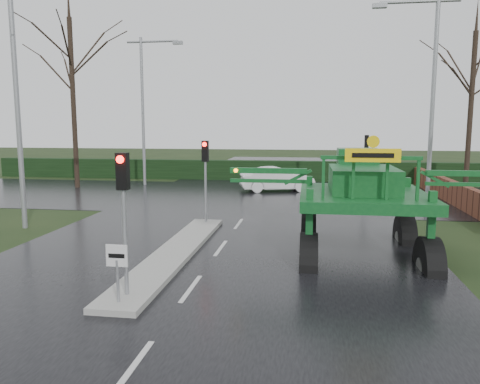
# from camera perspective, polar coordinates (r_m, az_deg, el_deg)

# --- Properties ---
(ground) EXTENTS (140.00, 140.00, 0.00)m
(ground) POSITION_cam_1_polar(r_m,az_deg,el_deg) (12.24, -6.00, -11.71)
(ground) COLOR black
(ground) RESTS_ON ground
(road_main) EXTENTS (14.00, 80.00, 0.02)m
(road_main) POSITION_cam_1_polar(r_m,az_deg,el_deg) (21.73, 0.64, -2.85)
(road_main) COLOR black
(road_main) RESTS_ON ground
(road_cross) EXTENTS (80.00, 12.00, 0.02)m
(road_cross) POSITION_cam_1_polar(r_m,az_deg,el_deg) (27.60, 2.36, -0.50)
(road_cross) COLOR black
(road_cross) RESTS_ON ground
(median_island) EXTENTS (1.20, 10.00, 0.16)m
(median_island) POSITION_cam_1_polar(r_m,az_deg,el_deg) (15.30, -7.91, -7.33)
(median_island) COLOR gray
(median_island) RESTS_ON ground
(hedge_row) EXTENTS (44.00, 0.90, 1.50)m
(hedge_row) POSITION_cam_1_polar(r_m,az_deg,el_deg) (35.42, 3.78, 2.61)
(hedge_row) COLOR black
(hedge_row) RESTS_ON ground
(brick_wall) EXTENTS (0.40, 20.00, 1.20)m
(brick_wall) POSITION_cam_1_polar(r_m,az_deg,el_deg) (28.38, 23.95, 0.25)
(brick_wall) COLOR #592D1E
(brick_wall) RESTS_ON ground
(keep_left_sign) EXTENTS (0.50, 0.07, 1.35)m
(keep_left_sign) POSITION_cam_1_polar(r_m,az_deg,el_deg) (10.97, -14.75, -8.48)
(keep_left_sign) COLOR gray
(keep_left_sign) RESTS_ON ground
(traffic_signal_near) EXTENTS (0.26, 0.33, 3.52)m
(traffic_signal_near) POSITION_cam_1_polar(r_m,az_deg,el_deg) (11.09, -14.03, -0.16)
(traffic_signal_near) COLOR gray
(traffic_signal_near) RESTS_ON ground
(traffic_signal_mid) EXTENTS (0.26, 0.33, 3.52)m
(traffic_signal_mid) POSITION_cam_1_polar(r_m,az_deg,el_deg) (19.16, -4.25, 3.46)
(traffic_signal_mid) COLOR gray
(traffic_signal_mid) RESTS_ON ground
(traffic_signal_far) EXTENTS (0.26, 0.33, 3.52)m
(traffic_signal_far) POSITION_cam_1_polar(r_m,az_deg,el_deg) (31.38, 15.14, 5.01)
(traffic_signal_far) COLOR gray
(traffic_signal_far) RESTS_ON ground
(street_light_left_near) EXTENTS (3.85, 0.30, 10.00)m
(street_light_left_near) POSITION_cam_1_polar(r_m,az_deg,el_deg) (20.52, -24.98, 12.55)
(street_light_left_near) COLOR gray
(street_light_left_near) RESTS_ON ground
(street_light_right) EXTENTS (3.85, 0.30, 10.00)m
(street_light_right) POSITION_cam_1_polar(r_m,az_deg,el_deg) (23.79, 21.81, 12.01)
(street_light_right) COLOR gray
(street_light_right) RESTS_ON ground
(street_light_left_far) EXTENTS (3.85, 0.30, 10.00)m
(street_light_left_far) POSITION_cam_1_polar(r_m,az_deg,el_deg) (33.11, -11.30, 11.17)
(street_light_left_far) COLOR gray
(street_light_left_far) RESTS_ON ground
(tree_left_far) EXTENTS (7.70, 7.70, 13.26)m
(tree_left_far) POSITION_cam_1_polar(r_m,az_deg,el_deg) (33.11, -19.78, 12.87)
(tree_left_far) COLOR black
(tree_left_far) RESTS_ON ground
(tree_right_far) EXTENTS (7.00, 7.00, 12.05)m
(tree_right_far) POSITION_cam_1_polar(r_m,az_deg,el_deg) (33.75, 26.45, 11.29)
(tree_right_far) COLOR black
(tree_right_far) RESTS_ON ground
(crop_sprayer) EXTENTS (8.63, 5.39, 4.82)m
(crop_sprayer) POSITION_cam_1_polar(r_m,az_deg,el_deg) (14.09, 8.53, 0.45)
(crop_sprayer) COLOR black
(crop_sprayer) RESTS_ON ground
(white_sedan) EXTENTS (4.90, 2.82, 1.53)m
(white_sedan) POSITION_cam_1_polar(r_m,az_deg,el_deg) (29.67, 4.54, 0.08)
(white_sedan) COLOR white
(white_sedan) RESTS_ON ground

